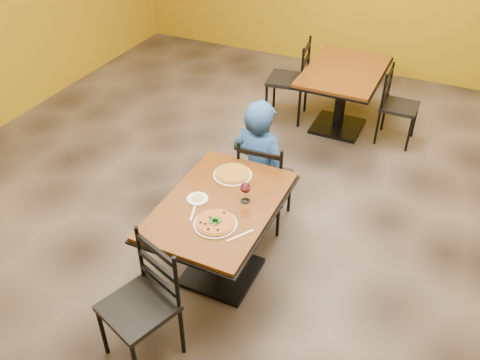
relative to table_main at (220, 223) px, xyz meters
The scene contains 17 objects.
floor 0.75m from the table_main, 90.00° to the left, with size 7.00×8.00×0.01m, color black.
table_main is the anchor object (origin of this frame).
table_second 2.71m from the table_main, 85.78° to the left, with size 0.85×1.26×0.75m.
chair_main_near 0.91m from the table_main, 99.82° to the right, with size 0.42×0.42×0.93m, color black, non-canonical shape.
chair_main_far 0.80m from the table_main, 86.74° to the left, with size 0.41×0.41×0.90m, color black, non-canonical shape.
chair_second_left 2.75m from the table_main, 99.79° to the left, with size 0.44×0.44×0.98m, color black, non-canonical shape.
chair_second_right 2.84m from the table_main, 72.25° to the left, with size 0.39×0.39×0.86m, color black, non-canonical shape.
diner 0.99m from the table_main, 95.85° to the left, with size 0.57×0.37×1.11m, color navy.
plate_main 0.31m from the table_main, 70.52° to the right, with size 0.31×0.31×0.01m, color white.
pizza_main 0.32m from the table_main, 70.52° to the right, with size 0.28×0.28×0.02m, color maroon.
plate_far 0.41m from the table_main, 100.40° to the left, with size 0.31×0.31×0.01m, color white.
pizza_far 0.42m from the table_main, 100.40° to the left, with size 0.28×0.28×0.02m, color #B18E22.
side_plate 0.26m from the table_main, 169.51° to the right, with size 0.16×0.16×0.01m, color white.
dip 0.27m from the table_main, 169.51° to the right, with size 0.09×0.09×0.01m, color tan.
wine_glass 0.34m from the table_main, 31.42° to the left, with size 0.08×0.08×0.18m, color white, non-canonical shape.
fork 0.29m from the table_main, 126.25° to the right, with size 0.01×0.19×0.00m, color silver.
knife 0.43m from the table_main, 42.00° to the right, with size 0.01×0.21×0.00m, color silver.
Camera 1 is at (1.35, -3.06, 3.09)m, focal length 37.71 mm.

